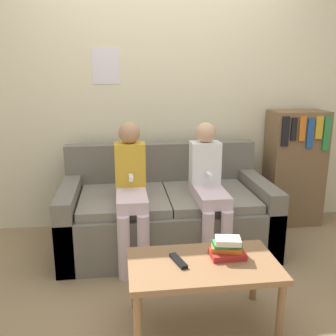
{
  "coord_description": "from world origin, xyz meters",
  "views": [
    {
      "loc": [
        -0.37,
        -2.41,
        1.47
      ],
      "look_at": [
        0.0,
        0.44,
        0.72
      ],
      "focal_mm": 40.0,
      "sensor_mm": 36.0,
      "label": 1
    }
  ],
  "objects_px": {
    "person_right": "(209,184)",
    "tv_remote": "(178,261)",
    "couch": "(166,214)",
    "coffee_table": "(203,270)",
    "person_left": "(131,186)",
    "bookshelf": "(294,168)"
  },
  "relations": [
    {
      "from": "person_left",
      "to": "tv_remote",
      "type": "xyz_separation_m",
      "value": [
        0.24,
        -0.86,
        -0.19
      ]
    },
    {
      "from": "person_right",
      "to": "bookshelf",
      "type": "height_order",
      "value": "bookshelf"
    },
    {
      "from": "person_left",
      "to": "person_right",
      "type": "height_order",
      "value": "person_left"
    },
    {
      "from": "couch",
      "to": "coffee_table",
      "type": "relative_size",
      "value": 2.0
    },
    {
      "from": "person_left",
      "to": "bookshelf",
      "type": "bearing_deg",
      "value": 19.06
    },
    {
      "from": "person_right",
      "to": "tv_remote",
      "type": "xyz_separation_m",
      "value": [
        -0.38,
        -0.86,
        -0.18
      ]
    },
    {
      "from": "person_left",
      "to": "tv_remote",
      "type": "bearing_deg",
      "value": -74.64
    },
    {
      "from": "couch",
      "to": "person_left",
      "type": "xyz_separation_m",
      "value": [
        -0.3,
        -0.21,
        0.33
      ]
    },
    {
      "from": "person_right",
      "to": "tv_remote",
      "type": "bearing_deg",
      "value": -113.79
    },
    {
      "from": "tv_remote",
      "to": "bookshelf",
      "type": "xyz_separation_m",
      "value": [
        1.36,
        1.41,
        0.14
      ]
    },
    {
      "from": "person_left",
      "to": "person_right",
      "type": "xyz_separation_m",
      "value": [
        0.61,
        -0.0,
        -0.01
      ]
    },
    {
      "from": "coffee_table",
      "to": "person_left",
      "type": "xyz_separation_m",
      "value": [
        -0.38,
        0.88,
        0.25
      ]
    },
    {
      "from": "couch",
      "to": "bookshelf",
      "type": "relative_size",
      "value": 1.56
    },
    {
      "from": "person_left",
      "to": "couch",
      "type": "bearing_deg",
      "value": 35.62
    },
    {
      "from": "coffee_table",
      "to": "person_left",
      "type": "distance_m",
      "value": 0.99
    },
    {
      "from": "person_left",
      "to": "person_right",
      "type": "relative_size",
      "value": 1.01
    },
    {
      "from": "couch",
      "to": "person_right",
      "type": "bearing_deg",
      "value": -34.52
    },
    {
      "from": "couch",
      "to": "tv_remote",
      "type": "distance_m",
      "value": 1.08
    },
    {
      "from": "couch",
      "to": "bookshelf",
      "type": "xyz_separation_m",
      "value": [
        1.3,
        0.34,
        0.28
      ]
    },
    {
      "from": "couch",
      "to": "person_right",
      "type": "xyz_separation_m",
      "value": [
        0.32,
        -0.22,
        0.32
      ]
    },
    {
      "from": "coffee_table",
      "to": "tv_remote",
      "type": "distance_m",
      "value": 0.16
    },
    {
      "from": "couch",
      "to": "coffee_table",
      "type": "bearing_deg",
      "value": -85.71
    }
  ]
}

